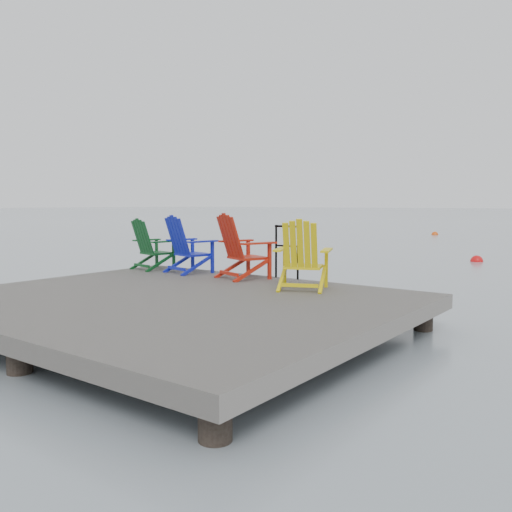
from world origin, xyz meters
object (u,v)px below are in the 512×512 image
Objects in this scene: chair_yellow at (302,255)px; handrail at (287,246)px; chair_blue at (187,245)px; buoy_a at (477,262)px; chair_green at (151,244)px; buoy_b at (435,235)px; chair_red at (241,247)px.

handrail is at bearing 110.60° from chair_yellow.
buoy_a is (2.46, 10.03, -1.02)m from chair_blue.
chair_green is 2.53× the size of buoy_a.
buoy_b is at bearing 110.79° from chair_blue.
buoy_a is (0.60, 9.55, -1.04)m from handrail.
buoy_b is (-2.36, 23.31, -0.98)m from chair_green.
chair_green is at bearing -84.22° from buoy_b.
chair_green is 0.93× the size of chair_blue.
buoy_b is (-4.53, 23.27, -1.04)m from chair_red.
chair_blue reaches higher than chair_yellow.
chair_green is 2.17m from chair_red.
chair_blue is 2.71× the size of buoy_a.
chair_blue reaches higher than chair_green.
chair_yellow reaches higher than buoy_b.
chair_yellow is 2.69× the size of buoy_a.
buoy_b is at bearing 105.97° from chair_green.
chair_yellow is at bearing -46.04° from handrail.
chair_blue is at bearing 12.69° from chair_green.
buoy_a is at bearing 86.41° from handrail.
handrail is at bearing -77.31° from buoy_b.
chair_blue is 2.75m from chair_yellow.
handrail is 1.24m from chair_yellow.
chair_green is at bearing -169.35° from handrail.
handrail is 2.42× the size of buoy_b.
handrail is 0.84× the size of chair_red.
handrail is 0.88× the size of chair_blue.
chair_green is at bearing -158.53° from chair_red.
chair_green reaches higher than handrail.
chair_blue is (0.91, 0.04, 0.04)m from chair_green.
buoy_b is (-5.13, 22.79, -1.04)m from handrail.
chair_red is at bearing -141.36° from handrail.
chair_red reaches higher than buoy_b.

